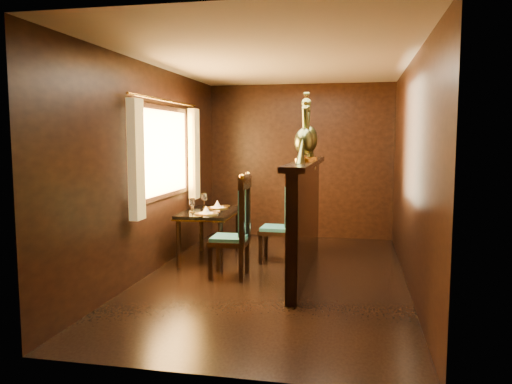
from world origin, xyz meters
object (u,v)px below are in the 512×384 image
at_px(chair_left, 239,223).
at_px(chair_right, 285,215).
at_px(peacock_left, 304,130).
at_px(dining_table, 210,216).
at_px(peacock_right, 308,127).

height_order(chair_left, chair_right, chair_left).
bearing_deg(chair_right, peacock_left, -63.66).
height_order(chair_left, peacock_left, peacock_left).
bearing_deg(dining_table, chair_left, -53.56).
distance_m(chair_left, peacock_right, 1.45).
bearing_deg(peacock_right, chair_left, -143.67).
distance_m(dining_table, peacock_left, 1.85).
relative_size(dining_table, chair_right, 0.95).
xyz_separation_m(dining_table, peacock_left, (1.33, -0.63, 1.13)).
height_order(chair_left, peacock_right, peacock_right).
bearing_deg(peacock_left, dining_table, 154.76).
xyz_separation_m(chair_left, peacock_right, (0.74, 0.54, 1.12)).
bearing_deg(chair_right, peacock_right, -38.99).
height_order(dining_table, peacock_left, peacock_left).
bearing_deg(peacock_left, chair_right, 115.05).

